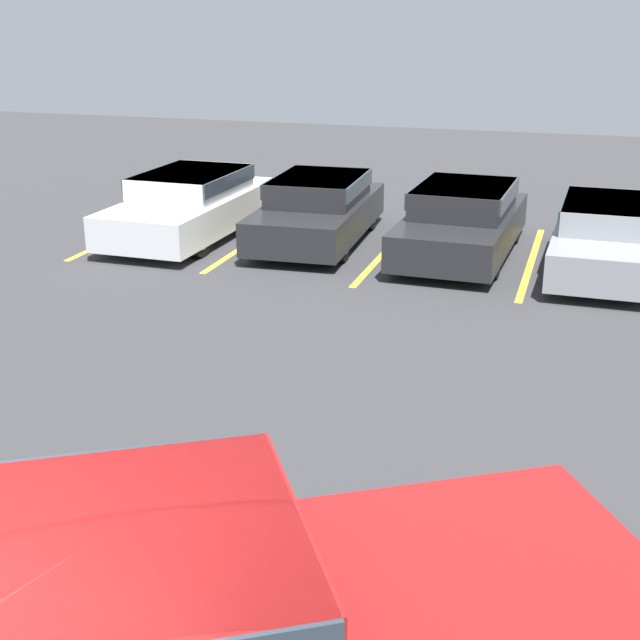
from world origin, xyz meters
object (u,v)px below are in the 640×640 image
Objects in this scene: parked_sedan_a at (191,202)px; parked_sedan_c at (462,219)px; parked_sedan_b at (318,207)px; parked_sedan_d at (607,234)px.

parked_sedan_c reaches higher than parked_sedan_a.
parked_sedan_b is (2.49, 0.34, -0.01)m from parked_sedan_a.
parked_sedan_b is at bearing -91.19° from parked_sedan_c.
parked_sedan_b is at bearing 98.96° from parked_sedan_a.
parked_sedan_b is 5.29m from parked_sedan_d.
parked_sedan_a is 5.26m from parked_sedan_c.
parked_sedan_d is (2.51, -0.21, -0.04)m from parked_sedan_c.
parked_sedan_a reaches higher than parked_sedan_b.
parked_sedan_d is (5.28, -0.36, -0.03)m from parked_sedan_b.
parked_sedan_b is 0.99× the size of parked_sedan_c.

